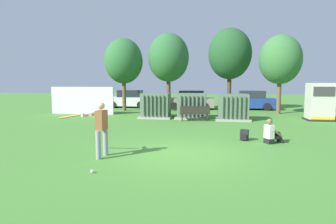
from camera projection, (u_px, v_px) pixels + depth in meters
The scene contains 18 objects.
ground_plane at pixel (179, 154), 9.33m from camera, with size 96.00×96.00×0.00m, color #478433.
fence_panel at pixel (82, 100), 20.86m from camera, with size 4.80×0.12×2.00m, color silver.
transformer_west at pixel (156, 106), 18.62m from camera, with size 2.10×1.70×1.62m.
transformer_mid_west at pixel (192, 106), 18.31m from camera, with size 2.10×1.70×1.62m.
transformer_mid_east at pixel (233, 107), 17.52m from camera, with size 2.10×1.70×1.62m.
generator_enclosure at pixel (320, 102), 17.35m from camera, with size 1.60×1.40×2.30m.
park_bench at pixel (195, 112), 17.05m from camera, with size 1.84×0.69×0.92m.
batter at pixel (100, 126), 8.79m from camera, with size 1.61×0.72×1.74m.
sports_ball at pixel (92, 171), 7.32m from camera, with size 0.09×0.09×0.09m, color white.
seated_spectator at pixel (271, 134), 10.86m from camera, with size 0.79×0.67×0.96m.
backpack at pixel (244, 135), 11.41m from camera, with size 0.36×0.32×0.44m.
tree_left at pixel (124, 61), 22.92m from camera, with size 3.08×3.08×5.88m.
tree_center_left at pixel (169, 58), 22.87m from camera, with size 3.29×3.29×6.29m.
tree_center_right at pixel (230, 54), 23.65m from camera, with size 3.58×3.58×6.84m.
tree_right at pixel (280, 60), 20.75m from camera, with size 3.04×3.04×5.81m.
parked_car_leftmost at pixel (129, 99), 26.27m from camera, with size 4.25×2.02×1.62m.
parked_car_left_of_center at pixel (190, 100), 24.75m from camera, with size 4.23×1.99×1.62m.
parked_car_right_of_center at pixel (250, 101), 24.34m from camera, with size 4.24×2.00×1.62m.
Camera 1 is at (1.07, -9.08, 2.34)m, focal length 30.25 mm.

